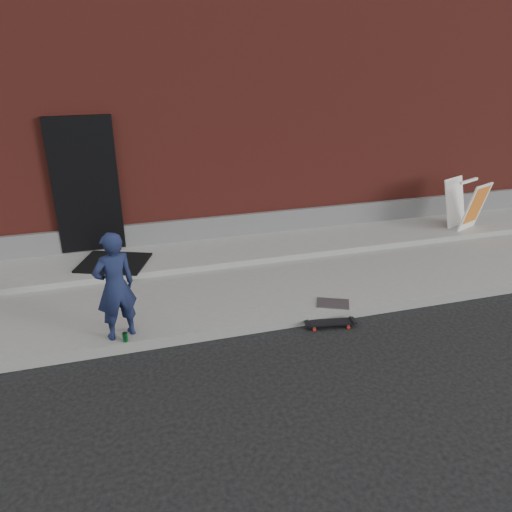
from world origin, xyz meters
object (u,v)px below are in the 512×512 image
object	(u,v)px
skateboard	(330,323)
pizza_sign	(466,204)
soda_can	(125,337)
child	(115,286)

from	to	relation	value
skateboard	pizza_sign	distance (m)	4.46
pizza_sign	soda_can	xyz separation A→B (m)	(-6.48, -2.11, -0.51)
child	pizza_sign	size ratio (longest dim) A/B	1.49
child	pizza_sign	distance (m)	6.81
soda_can	skateboard	bearing A→B (deg)	-3.60
child	pizza_sign	world-z (taller)	child
child	skateboard	bearing A→B (deg)	153.84
child	pizza_sign	xyz separation A→B (m)	(6.52, 1.96, -0.13)
skateboard	pizza_sign	world-z (taller)	pizza_sign
child	soda_can	xyz separation A→B (m)	(0.05, -0.15, -0.64)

